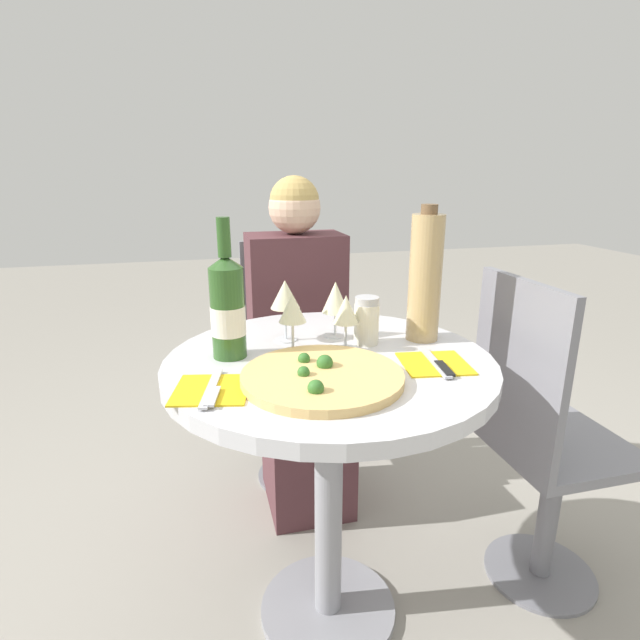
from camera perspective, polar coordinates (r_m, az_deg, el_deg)
ground_plane at (r=1.65m, az=0.91°, el=-30.32°), size 12.00×12.00×0.00m
dining_table at (r=1.27m, az=1.04°, el=-10.82°), size 0.79×0.79×0.78m
chair_behind_diner at (r=2.00m, az=-3.04°, el=-5.14°), size 0.37×0.37×0.95m
seated_diner at (r=1.84m, az=-2.18°, el=-4.72°), size 0.35×0.44×1.19m
chair_empty_side at (r=1.58m, az=23.86°, el=-12.95°), size 0.37×0.37×0.95m
pizza_large at (r=1.07m, az=0.22°, el=-6.44°), size 0.35×0.35×0.05m
wine_bottle at (r=1.19m, az=-10.51°, el=1.42°), size 0.08×0.08×0.33m
tall_carafe at (r=1.32m, az=11.93°, el=4.79°), size 0.08×0.08×0.35m
sugar_shaker at (r=1.29m, az=5.34°, el=-0.08°), size 0.06×0.06×0.12m
wine_glass_front_left at (r=1.21m, az=-3.18°, el=1.20°), size 0.07×0.07×0.15m
wine_glass_back_right at (r=1.33m, az=1.77°, el=2.52°), size 0.07×0.07×0.15m
wine_glass_back_left at (r=1.29m, az=-4.01°, el=2.80°), size 0.08×0.08×0.16m
wine_glass_front_right at (r=1.24m, az=2.98°, el=1.07°), size 0.07×0.07×0.14m
place_setting_left at (r=1.05m, az=-12.29°, el=-7.79°), size 0.18×0.19×0.01m
place_setting_right at (r=1.19m, az=13.03°, el=-4.87°), size 0.17×0.19×0.01m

